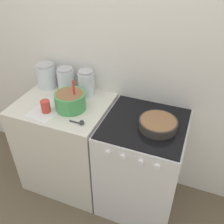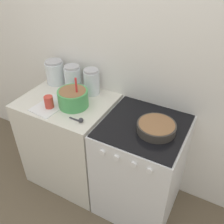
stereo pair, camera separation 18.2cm
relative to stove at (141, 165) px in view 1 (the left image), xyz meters
name	(u,v)px [view 1 (the left image)]	position (x,y,z in m)	size (l,w,h in m)	color
ground_plane	(93,214)	(-0.32, -0.30, -0.44)	(12.00, 12.00, 0.00)	brown
wall_back	(119,58)	(-0.32, 0.33, 0.76)	(4.48, 0.05, 2.40)	white
countertop_cabinet	(67,144)	(-0.69, 0.00, 0.00)	(0.74, 0.60, 0.88)	silver
stove	(141,165)	(0.00, 0.00, 0.00)	(0.61, 0.62, 0.88)	silver
mixing_bowl	(70,100)	(-0.59, -0.03, 0.52)	(0.24, 0.24, 0.26)	#4CA559
baking_pan	(158,124)	(0.10, -0.02, 0.48)	(0.27, 0.27, 0.07)	#38332D
storage_jar_left	(47,77)	(-0.95, 0.20, 0.53)	(0.16, 0.16, 0.22)	silver
storage_jar_middle	(66,81)	(-0.76, 0.20, 0.53)	(0.14, 0.14, 0.21)	silver
storage_jar_right	(86,85)	(-0.56, 0.20, 0.54)	(0.13, 0.13, 0.22)	silver
tin_can	(46,107)	(-0.74, -0.15, 0.49)	(0.07, 0.07, 0.10)	#CC3F33
recipe_page	(47,110)	(-0.75, -0.13, 0.45)	(0.23, 0.30, 0.01)	white
measuring_spoon	(80,122)	(-0.43, -0.19, 0.46)	(0.12, 0.04, 0.04)	#333338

